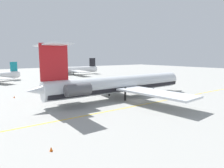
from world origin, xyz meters
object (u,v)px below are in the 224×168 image
safety_cone_wingtip (141,82)px  safety_cone_tail (14,97)px  ground_crew_near_nose (149,82)px  airliner_mid_left (72,70)px  main_jetliner (117,84)px  safety_cone_nose (51,149)px

safety_cone_wingtip → safety_cone_tail: bearing=-177.6°
ground_crew_near_nose → safety_cone_wingtip: size_ratio=3.29×
safety_cone_wingtip → safety_cone_tail: (-49.31, -2.03, 0.00)m
ground_crew_near_nose → airliner_mid_left: bearing=-47.7°
airliner_mid_left → safety_cone_wingtip: (8.01, -50.17, -2.63)m
main_jetliner → safety_cone_wingtip: bearing=35.4°
ground_crew_near_nose → safety_cone_tail: ground_crew_near_nose is taller
airliner_mid_left → safety_cone_tail: airliner_mid_left is taller
main_jetliner → airliner_mid_left: main_jetliner is taller
safety_cone_wingtip → safety_cone_nose: bearing=-144.2°
main_jetliner → ground_crew_near_nose: 28.91m
safety_cone_nose → safety_cone_wingtip: same height
main_jetliner → safety_cone_wingtip: (27.41, 18.63, -3.46)m
airliner_mid_left → ground_crew_near_nose: bearing=98.3°
ground_crew_near_nose → safety_cone_nose: ground_crew_near_nose is taller
main_jetliner → safety_cone_wingtip: main_jetliner is taller
airliner_mid_left → safety_cone_wingtip: airliner_mid_left is taller
airliner_mid_left → safety_cone_wingtip: size_ratio=59.79×
main_jetliner → safety_cone_tail: (-21.90, 16.60, -3.46)m
airliner_mid_left → safety_cone_nose: size_ratio=59.79×
main_jetliner → ground_crew_near_nose: main_jetliner is taller
airliner_mid_left → main_jetliner: bearing=75.9°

